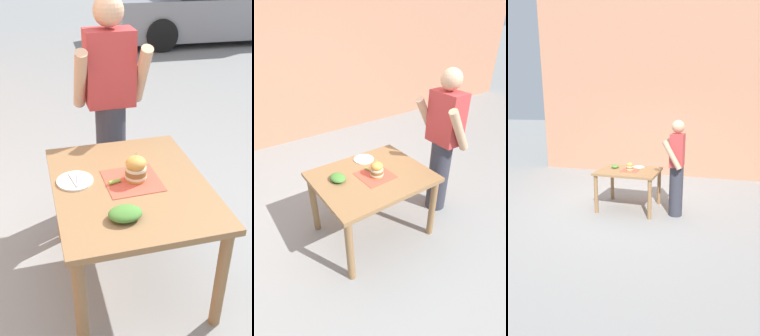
% 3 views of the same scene
% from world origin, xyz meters
% --- Properties ---
extents(ground_plane, '(80.00, 80.00, 0.00)m').
position_xyz_m(ground_plane, '(0.00, 0.00, 0.00)').
color(ground_plane, gray).
extents(patio_table, '(0.91, 1.12, 0.75)m').
position_xyz_m(patio_table, '(0.00, 0.00, 0.63)').
color(patio_table, olive).
rests_on(patio_table, ground).
extents(serving_paper, '(0.34, 0.34, 0.00)m').
position_xyz_m(serving_paper, '(0.02, 0.03, 0.75)').
color(serving_paper, '#D64C38').
rests_on(serving_paper, patio_table).
extents(sandwich, '(0.13, 0.13, 0.19)m').
position_xyz_m(sandwich, '(0.04, 0.03, 0.83)').
color(sandwich, gold).
rests_on(sandwich, serving_paper).
extents(pickle_spear, '(0.08, 0.04, 0.02)m').
position_xyz_m(pickle_spear, '(-0.09, 0.02, 0.76)').
color(pickle_spear, '#8EA83D').
rests_on(pickle_spear, serving_paper).
extents(side_plate_with_forks, '(0.22, 0.22, 0.02)m').
position_xyz_m(side_plate_with_forks, '(-0.32, 0.10, 0.75)').
color(side_plate_with_forks, white).
rests_on(side_plate_with_forks, patio_table).
extents(side_salad, '(0.18, 0.14, 0.06)m').
position_xyz_m(side_salad, '(-0.11, -0.32, 0.78)').
color(side_salad, '#477F33').
rests_on(side_salad, patio_table).
extents(diner_across_table, '(0.55, 0.35, 1.69)m').
position_xyz_m(diner_across_table, '(0.08, 0.90, 0.88)').
color(diner_across_table, '#33333D').
rests_on(diner_across_table, ground).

